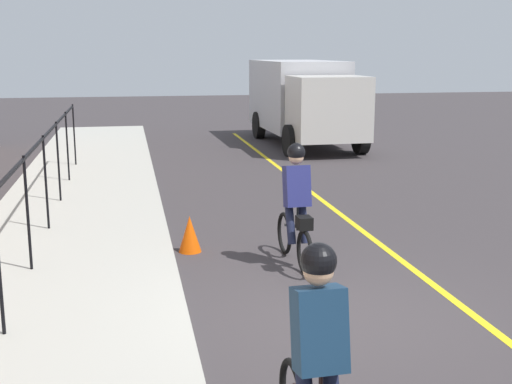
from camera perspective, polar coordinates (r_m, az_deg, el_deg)
ground_plane at (r=8.19m, az=7.17°, el=-10.54°), size 80.00×80.00×0.00m
lane_line_centre at (r=8.80m, az=17.27°, el=-9.37°), size 36.00×0.12×0.01m
sidewalk at (r=7.86m, az=-17.62°, el=-11.45°), size 40.00×3.20×0.15m
iron_fence at (r=8.48m, az=-20.11°, el=-0.74°), size 19.88×0.04×1.60m
cyclist_lead at (r=9.74m, az=3.45°, el=-1.17°), size 1.71×0.38×1.83m
cyclist_follow at (r=4.96m, az=5.30°, el=-14.64°), size 1.71×0.38×1.83m
box_truck_background at (r=22.65m, az=4.07°, el=8.00°), size 6.77×2.68×2.78m
traffic_cone_near at (r=10.59m, az=-5.68°, el=-3.59°), size 0.36×0.36×0.58m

